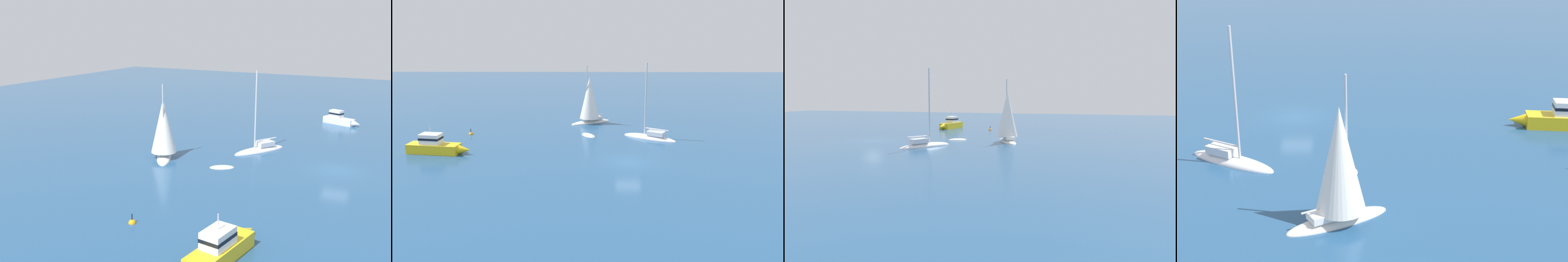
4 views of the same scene
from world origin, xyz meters
TOP-DOWN VIEW (x-y plane):
  - ground_plane at (0.00, 0.00)m, footprint 160.00×160.00m
  - sailboat at (-3.37, -9.14)m, footprint 6.63×4.88m
  - powerboat at (20.50, -3.01)m, footprint 7.09×2.49m
  - skiff at (4.15, -10.45)m, footprint 2.31×2.73m
  - yacht at (4.01, -17.34)m, footprint 5.96×4.19m
  - launch at (-21.86, -3.73)m, footprint 3.03×5.49m
  - channel_buoy at (18.96, -10.88)m, footprint 0.56×0.56m

SIDE VIEW (x-z plane):
  - ground_plane at x=0.00m, z-range 0.00..0.00m
  - skiff at x=4.15m, z-range -0.19..0.19m
  - channel_buoy at x=18.96m, z-range -0.49..0.51m
  - sailboat at x=-3.37m, z-range -4.61..4.98m
  - launch at x=-21.86m, z-range -0.25..1.70m
  - powerboat at x=20.50m, z-range -0.77..2.36m
  - yacht at x=4.01m, z-range -1.22..7.22m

